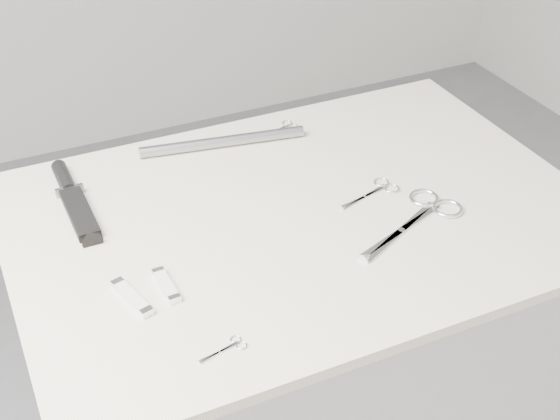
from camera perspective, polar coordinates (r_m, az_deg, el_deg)
name	(u,v)px	position (r m, az deg, el deg)	size (l,w,h in m)	color
plinth	(298,394)	(1.68, 1.29, -13.30)	(0.90, 0.60, 0.90)	#B7B7B4
display_board	(301,215)	(1.37, 1.54, -0.39)	(1.00, 0.70, 0.02)	beige
large_shears	(424,213)	(1.37, 10.47, -0.20)	(0.24, 0.15, 0.01)	silver
embroidery_scissors_a	(377,190)	(1.42, 7.14, 1.45)	(0.13, 0.07, 0.00)	silver
embroidery_scissors_b	(283,128)	(1.61, 0.18, 6.00)	(0.10, 0.05, 0.00)	silver
tiny_scissors	(228,348)	(1.11, -3.82, -10.03)	(0.07, 0.03, 0.00)	silver
sheathed_knife	(72,196)	(1.43, -14.96, 0.97)	(0.06, 0.25, 0.03)	black
pocket_knife_a	(132,297)	(1.19, -10.79, -6.29)	(0.04, 0.10, 0.01)	silver
pocket_knife_b	(166,285)	(1.21, -8.32, -5.48)	(0.02, 0.08, 0.01)	silver
metal_rail	(223,142)	(1.54, -4.21, 5.01)	(0.02, 0.02, 0.33)	gray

